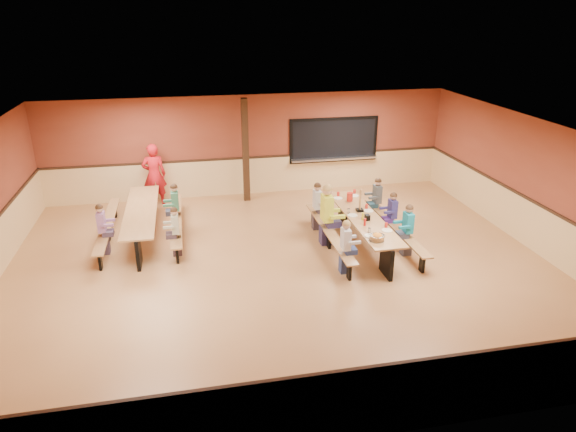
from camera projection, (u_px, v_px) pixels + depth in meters
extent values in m
plane|color=#A1693D|center=(282.00, 267.00, 11.35)|extent=(12.00, 12.00, 0.00)
cube|color=brown|center=(250.00, 145.00, 15.31)|extent=(12.00, 0.04, 3.00)
cube|color=brown|center=(358.00, 347.00, 6.24)|extent=(12.00, 0.04, 3.00)
cube|color=brown|center=(535.00, 185.00, 11.89)|extent=(0.04, 10.00, 3.00)
cube|color=white|center=(281.00, 133.00, 10.21)|extent=(12.00, 10.00, 0.04)
cube|color=black|center=(334.00, 140.00, 15.75)|extent=(2.60, 0.06, 1.20)
cube|color=silver|center=(334.00, 159.00, 15.88)|extent=(2.70, 0.28, 0.06)
cube|color=black|center=(246.00, 151.00, 14.73)|extent=(0.18, 0.18, 3.00)
cube|color=#A16F3F|center=(363.00, 217.00, 12.14)|extent=(0.75, 3.60, 0.04)
cube|color=black|center=(387.00, 261.00, 10.87)|extent=(0.08, 0.60, 0.70)
cube|color=black|center=(343.00, 208.00, 13.69)|extent=(0.08, 0.60, 0.70)
cube|color=#A16F3F|center=(329.00, 231.00, 12.10)|extent=(0.26, 3.60, 0.04)
cube|color=black|center=(329.00, 240.00, 12.18)|extent=(0.06, 0.18, 0.41)
cube|color=#A16F3F|center=(395.00, 226.00, 12.40)|extent=(0.26, 3.60, 0.04)
cube|color=black|center=(394.00, 234.00, 12.49)|extent=(0.06, 0.18, 0.41)
cube|color=#A16F3F|center=(141.00, 210.00, 12.54)|extent=(0.75, 3.60, 0.04)
cube|color=black|center=(138.00, 251.00, 11.28)|extent=(0.08, 0.60, 0.70)
cube|color=black|center=(146.00, 203.00, 14.09)|extent=(0.08, 0.60, 0.70)
cube|color=#A16F3F|center=(107.00, 224.00, 12.50)|extent=(0.26, 3.60, 0.04)
cube|color=black|center=(108.00, 232.00, 12.58)|extent=(0.06, 0.18, 0.41)
cube|color=#A16F3F|center=(176.00, 219.00, 12.80)|extent=(0.26, 3.60, 0.04)
cube|color=black|center=(177.00, 227.00, 12.89)|extent=(0.06, 0.18, 0.41)
imported|color=red|center=(154.00, 175.00, 14.61)|extent=(0.68, 0.46, 1.81)
cylinder|color=red|center=(350.00, 197.00, 13.06)|extent=(0.16, 0.16, 0.22)
cube|color=black|center=(367.00, 217.00, 11.91)|extent=(0.10, 0.14, 0.13)
cylinder|color=yellow|center=(363.00, 216.00, 11.92)|extent=(0.06, 0.06, 0.17)
cylinder|color=#B2140F|center=(365.00, 222.00, 11.60)|extent=(0.06, 0.06, 0.17)
cube|color=black|center=(360.00, 210.00, 12.43)|extent=(0.16, 0.16, 0.06)
cube|color=#A16F3F|center=(360.00, 199.00, 12.33)|extent=(0.02, 0.09, 0.50)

